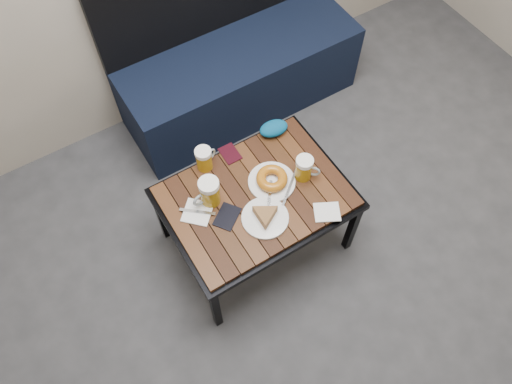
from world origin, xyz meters
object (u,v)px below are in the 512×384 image
bench (238,70)px  plate_bagel (272,180)px  passport_burgundy (230,154)px  knit_pouch (274,128)px  passport_navy (227,217)px  beer_mug_left (209,192)px  beer_mug_centre (204,159)px  plate_pie (265,216)px  cafe_table (256,200)px  beer_mug_right (304,168)px

bench → plate_bagel: bench is taller
passport_burgundy → knit_pouch: knit_pouch is taller
knit_pouch → plate_bagel: bearing=-124.2°
plate_bagel → passport_navy: 0.27m
plate_bagel → passport_burgundy: size_ratio=2.44×
passport_burgundy → knit_pouch: 0.25m
bench → beer_mug_left: 1.04m
beer_mug_left → beer_mug_centre: bearing=-118.2°
passport_navy → knit_pouch: bearing=88.2°
beer_mug_centre → passport_navy: 0.30m
plate_pie → plate_bagel: 0.19m
beer_mug_centre → passport_burgundy: beer_mug_centre is taller
beer_mug_centre → plate_pie: beer_mug_centre is taller
knit_pouch → plate_pie: bearing=-127.2°
knit_pouch → bench: bearing=75.8°
cafe_table → passport_burgundy: passport_burgundy is taller
cafe_table → beer_mug_right: size_ratio=6.49×
beer_mug_centre → beer_mug_right: bearing=-56.9°
beer_mug_right → passport_burgundy: 0.37m
passport_navy → passport_burgundy: size_ratio=1.15×
passport_navy → beer_mug_right: bearing=54.5°
plate_pie → passport_navy: plate_pie is taller
bench → beer_mug_centre: bench is taller
beer_mug_centre → knit_pouch: 0.38m
cafe_table → knit_pouch: 0.38m
beer_mug_centre → knit_pouch: bearing=-18.5°
beer_mug_left → plate_pie: 0.27m
plate_pie → passport_burgundy: (0.04, 0.38, -0.02)m
plate_bagel → beer_mug_right: bearing=-17.0°
beer_mug_right → plate_bagel: beer_mug_right is taller
beer_mug_left → knit_pouch: (0.45, 0.18, -0.04)m
beer_mug_left → plate_bagel: bearing=160.7°
beer_mug_left → passport_burgundy: bearing=-145.5°
bench → plate_bagel: (-0.32, -0.87, 0.22)m
beer_mug_left → plate_bagel: (0.29, -0.07, -0.05)m
cafe_table → knit_pouch: size_ratio=5.84×
beer_mug_centre → plate_bagel: bearing=-66.8°
bench → beer_mug_centre: 0.87m
bench → passport_burgundy: bearing=-123.0°
cafe_table → plate_bagel: bearing=10.3°
cafe_table → passport_navy: 0.18m
bench → beer_mug_left: bearing=-127.3°
plate_pie → passport_burgundy: bearing=83.5°
cafe_table → passport_navy: bearing=-170.6°
bench → knit_pouch: size_ratio=9.74×
cafe_table → plate_bagel: size_ratio=3.17×
passport_burgundy → beer_mug_right: bearing=-51.1°
plate_pie → passport_navy: bearing=145.1°
cafe_table → beer_mug_right: 0.27m
passport_burgundy → bench: bearing=57.4°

